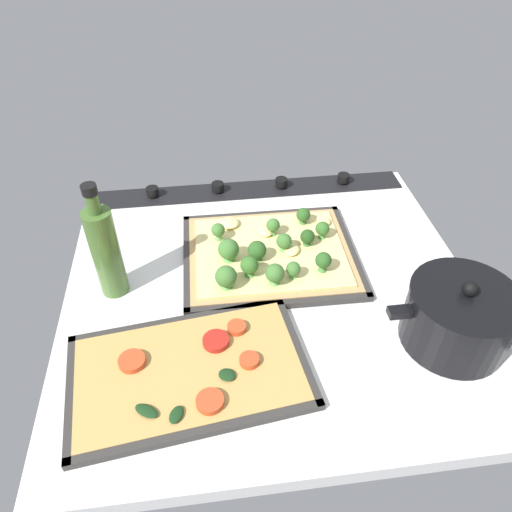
{
  "coord_description": "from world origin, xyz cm",
  "views": [
    {
      "loc": [
        10.6,
        61.8,
        62.26
      ],
      "look_at": [
        2.41,
        -1.94,
        6.0
      ],
      "focal_mm": 33.64,
      "sensor_mm": 36.0,
      "label": 1
    }
  ],
  "objects_px": {
    "baking_tray_front": "(270,256)",
    "broccoli_pizza": "(268,252)",
    "oil_bottle": "(106,250)",
    "cooking_pot": "(458,317)",
    "baking_tray_back": "(189,372)",
    "veggie_pizza_back": "(190,369)"
  },
  "relations": [
    {
      "from": "baking_tray_back",
      "to": "broccoli_pizza",
      "type": "bearing_deg",
      "value": -122.97
    },
    {
      "from": "baking_tray_back",
      "to": "veggie_pizza_back",
      "type": "distance_m",
      "value": 0.01
    },
    {
      "from": "broccoli_pizza",
      "to": "cooking_pot",
      "type": "xyz_separation_m",
      "value": [
        -0.27,
        0.23,
        0.03
      ]
    },
    {
      "from": "baking_tray_front",
      "to": "broccoli_pizza",
      "type": "relative_size",
      "value": 1.08
    },
    {
      "from": "baking_tray_back",
      "to": "baking_tray_front",
      "type": "bearing_deg",
      "value": -122.93
    },
    {
      "from": "broccoli_pizza",
      "to": "veggie_pizza_back",
      "type": "xyz_separation_m",
      "value": [
        0.16,
        0.25,
        -0.01
      ]
    },
    {
      "from": "veggie_pizza_back",
      "to": "cooking_pot",
      "type": "height_order",
      "value": "cooking_pot"
    },
    {
      "from": "baking_tray_front",
      "to": "baking_tray_back",
      "type": "bearing_deg",
      "value": 57.07
    },
    {
      "from": "veggie_pizza_back",
      "to": "oil_bottle",
      "type": "xyz_separation_m",
      "value": [
        0.13,
        -0.2,
        0.08
      ]
    },
    {
      "from": "broccoli_pizza",
      "to": "cooking_pot",
      "type": "height_order",
      "value": "cooking_pot"
    },
    {
      "from": "broccoli_pizza",
      "to": "baking_tray_front",
      "type": "bearing_deg",
      "value": -121.11
    },
    {
      "from": "broccoli_pizza",
      "to": "oil_bottle",
      "type": "xyz_separation_m",
      "value": [
        0.29,
        0.04,
        0.07
      ]
    },
    {
      "from": "broccoli_pizza",
      "to": "oil_bottle",
      "type": "height_order",
      "value": "oil_bottle"
    },
    {
      "from": "baking_tray_front",
      "to": "veggie_pizza_back",
      "type": "xyz_separation_m",
      "value": [
        0.16,
        0.25,
        0.01
      ]
    },
    {
      "from": "baking_tray_front",
      "to": "baking_tray_back",
      "type": "distance_m",
      "value": 0.3
    },
    {
      "from": "cooking_pot",
      "to": "oil_bottle",
      "type": "height_order",
      "value": "oil_bottle"
    },
    {
      "from": "baking_tray_front",
      "to": "oil_bottle",
      "type": "bearing_deg",
      "value": 9.73
    },
    {
      "from": "cooking_pot",
      "to": "veggie_pizza_back",
      "type": "bearing_deg",
      "value": 2.11
    },
    {
      "from": "baking_tray_back",
      "to": "veggie_pizza_back",
      "type": "xyz_separation_m",
      "value": [
        -0.0,
        -0.0,
        0.01
      ]
    },
    {
      "from": "cooking_pot",
      "to": "oil_bottle",
      "type": "relative_size",
      "value": 1.07
    },
    {
      "from": "baking_tray_front",
      "to": "cooking_pot",
      "type": "bearing_deg",
      "value": 138.36
    },
    {
      "from": "baking_tray_back",
      "to": "cooking_pot",
      "type": "xyz_separation_m",
      "value": [
        -0.43,
        -0.02,
        0.05
      ]
    }
  ]
}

